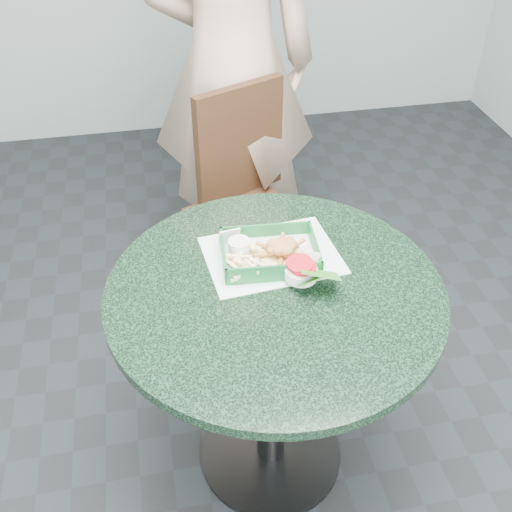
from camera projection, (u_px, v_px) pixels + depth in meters
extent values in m
cube|color=#303335|center=(270.00, 453.00, 2.06)|extent=(4.00, 5.00, 0.02)
cylinder|color=#272728|center=(270.00, 452.00, 2.05)|extent=(0.48, 0.48, 0.02)
cylinder|color=#272728|center=(272.00, 382.00, 1.82)|extent=(0.09, 0.09, 0.70)
cylinder|color=#263D30|center=(275.00, 297.00, 1.59)|extent=(0.90, 0.90, 0.03)
cube|color=#582D16|center=(248.00, 220.00, 2.35)|extent=(0.39, 0.39, 0.04)
cube|color=#582D16|center=(240.00, 142.00, 2.33)|extent=(0.39, 0.04, 0.46)
cube|color=#582D16|center=(215.00, 297.00, 2.35)|extent=(0.04, 0.04, 0.43)
cube|color=#582D16|center=(297.00, 287.00, 2.40)|extent=(0.04, 0.04, 0.43)
cube|color=#582D16|center=(205.00, 246.00, 2.60)|extent=(0.04, 0.04, 0.43)
cube|color=#582D16|center=(279.00, 238.00, 2.65)|extent=(0.04, 0.04, 0.43)
imported|color=#CEAC90|center=(230.00, 3.00, 2.19)|extent=(0.91, 0.65, 2.32)
cube|color=white|center=(271.00, 261.00, 1.68)|extent=(0.39, 0.31, 0.00)
cube|color=#145F28|center=(269.00, 264.00, 1.66)|extent=(0.26, 0.19, 0.01)
cube|color=white|center=(270.00, 262.00, 1.66)|extent=(0.25, 0.18, 0.00)
cube|color=#145F28|center=(263.00, 237.00, 1.72)|extent=(0.26, 0.01, 0.04)
cube|color=#145F28|center=(277.00, 278.00, 1.58)|extent=(0.26, 0.01, 0.04)
cube|color=#145F28|center=(314.00, 251.00, 1.67)|extent=(0.01, 0.19, 0.04)
cube|color=#145F28|center=(224.00, 262.00, 1.63)|extent=(0.01, 0.19, 0.04)
cylinder|color=#D8BF6F|center=(281.00, 262.00, 1.64)|extent=(0.12, 0.12, 0.02)
cylinder|color=white|center=(239.00, 252.00, 1.64)|extent=(0.06, 0.06, 0.03)
cylinder|color=silver|center=(239.00, 247.00, 1.63)|extent=(0.05, 0.05, 0.00)
cylinder|color=white|center=(303.00, 277.00, 1.58)|extent=(0.09, 0.09, 0.03)
torus|color=silver|center=(303.00, 272.00, 1.57)|extent=(0.08, 0.08, 0.01)
cylinder|color=red|center=(304.00, 269.00, 1.57)|extent=(0.07, 0.07, 0.01)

